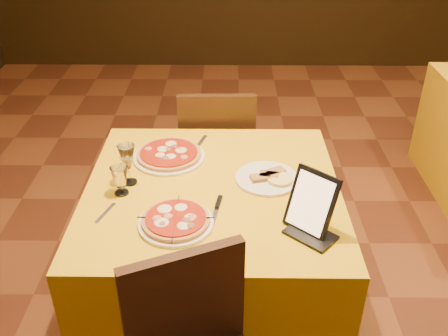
{
  "coord_description": "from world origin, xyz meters",
  "views": [
    {
      "loc": [
        -0.47,
        -1.88,
        1.95
      ],
      "look_at": [
        -0.49,
        -0.11,
        0.86
      ],
      "focal_mm": 40.0,
      "sensor_mm": 36.0,
      "label": 1
    }
  ],
  "objects_px": {
    "wine_glass": "(128,164)",
    "water_glass": "(120,180)",
    "chair_main_far": "(217,153)",
    "pizza_near": "(176,221)",
    "main_table": "(213,253)",
    "tablet": "(311,202)",
    "pizza_far": "(169,156)"
  },
  "relations": [
    {
      "from": "wine_glass",
      "to": "water_glass",
      "type": "bearing_deg",
      "value": -103.77
    },
    {
      "from": "chair_main_far",
      "to": "pizza_near",
      "type": "bearing_deg",
      "value": 81.59
    },
    {
      "from": "pizza_near",
      "to": "main_table",
      "type": "bearing_deg",
      "value": 62.94
    },
    {
      "from": "main_table",
      "to": "pizza_near",
      "type": "xyz_separation_m",
      "value": [
        -0.13,
        -0.26,
        0.39
      ]
    },
    {
      "from": "tablet",
      "to": "pizza_near",
      "type": "bearing_deg",
      "value": -139.82
    },
    {
      "from": "wine_glass",
      "to": "tablet",
      "type": "distance_m",
      "value": 0.8
    },
    {
      "from": "main_table",
      "to": "water_glass",
      "type": "relative_size",
      "value": 8.46
    },
    {
      "from": "chair_main_far",
      "to": "water_glass",
      "type": "bearing_deg",
      "value": 64.8
    },
    {
      "from": "pizza_near",
      "to": "water_glass",
      "type": "xyz_separation_m",
      "value": [
        -0.25,
        0.21,
        0.05
      ]
    },
    {
      "from": "water_glass",
      "to": "wine_glass",
      "type": "bearing_deg",
      "value": 76.23
    },
    {
      "from": "main_table",
      "to": "chair_main_far",
      "type": "bearing_deg",
      "value": 90.0
    },
    {
      "from": "pizza_far",
      "to": "tablet",
      "type": "distance_m",
      "value": 0.79
    },
    {
      "from": "pizza_far",
      "to": "water_glass",
      "type": "height_order",
      "value": "water_glass"
    },
    {
      "from": "pizza_far",
      "to": "wine_glass",
      "type": "xyz_separation_m",
      "value": [
        -0.15,
        -0.21,
        0.08
      ]
    },
    {
      "from": "pizza_near",
      "to": "tablet",
      "type": "relative_size",
      "value": 1.21
    },
    {
      "from": "tablet",
      "to": "wine_glass",
      "type": "bearing_deg",
      "value": -160.69
    },
    {
      "from": "main_table",
      "to": "chair_main_far",
      "type": "relative_size",
      "value": 1.21
    },
    {
      "from": "pizza_near",
      "to": "water_glass",
      "type": "bearing_deg",
      "value": 139.84
    },
    {
      "from": "pizza_far",
      "to": "pizza_near",
      "type": "bearing_deg",
      "value": -81.08
    },
    {
      "from": "water_glass",
      "to": "tablet",
      "type": "xyz_separation_m",
      "value": [
        0.76,
        -0.22,
        0.06
      ]
    },
    {
      "from": "main_table",
      "to": "tablet",
      "type": "relative_size",
      "value": 4.51
    },
    {
      "from": "pizza_far",
      "to": "wine_glass",
      "type": "relative_size",
      "value": 1.78
    },
    {
      "from": "main_table",
      "to": "water_glass",
      "type": "bearing_deg",
      "value": -172.4
    },
    {
      "from": "wine_glass",
      "to": "water_glass",
      "type": "xyz_separation_m",
      "value": [
        -0.02,
        -0.08,
        -0.03
      ]
    },
    {
      "from": "chair_main_far",
      "to": "water_glass",
      "type": "xyz_separation_m",
      "value": [
        -0.38,
        -0.87,
        0.36
      ]
    },
    {
      "from": "pizza_near",
      "to": "wine_glass",
      "type": "distance_m",
      "value": 0.38
    },
    {
      "from": "main_table",
      "to": "pizza_near",
      "type": "distance_m",
      "value": 0.49
    },
    {
      "from": "wine_glass",
      "to": "tablet",
      "type": "xyz_separation_m",
      "value": [
        0.74,
        -0.31,
        0.03
      ]
    },
    {
      "from": "pizza_far",
      "to": "chair_main_far",
      "type": "bearing_deg",
      "value": 69.55
    },
    {
      "from": "pizza_near",
      "to": "pizza_far",
      "type": "distance_m",
      "value": 0.51
    },
    {
      "from": "pizza_far",
      "to": "water_glass",
      "type": "xyz_separation_m",
      "value": [
        -0.17,
        -0.29,
        0.05
      ]
    },
    {
      "from": "pizza_far",
      "to": "water_glass",
      "type": "bearing_deg",
      "value": -120.0
    }
  ]
}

